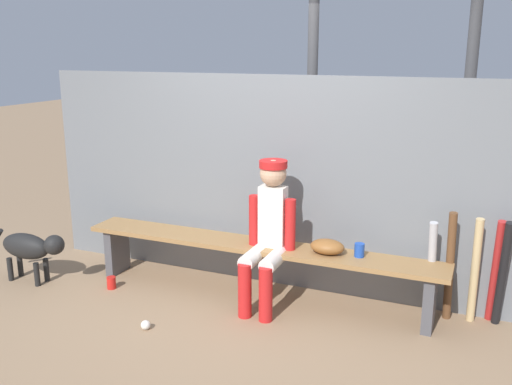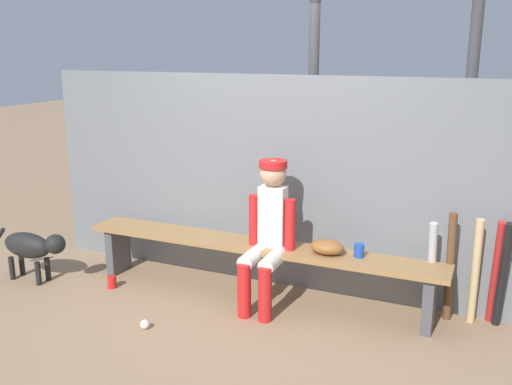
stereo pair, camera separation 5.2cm
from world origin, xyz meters
The scene contains 14 objects.
ground_plane centered at (0.00, 0.00, 0.00)m, with size 30.00×30.00×0.00m, color #937556.
chainlink_fence centered at (0.00, 0.36, 0.95)m, with size 4.56×0.03×1.89m, color slate.
dugout_bench centered at (0.00, 0.00, 0.39)m, with size 3.20×0.36×0.49m.
player_seated centered at (0.15, -0.11, 0.67)m, with size 0.41×0.55×1.23m.
baseball_glove centered at (0.63, 0.00, 0.55)m, with size 0.28×0.20×0.12m, color brown.
bat_aluminum_silver centered at (1.43, 0.18, 0.41)m, with size 0.06×0.06×0.82m, color #B7B7BC.
bat_wood_dark centered at (1.56, 0.19, 0.45)m, with size 0.06×0.06×0.90m, color brown.
bat_wood_natural centered at (1.75, 0.22, 0.44)m, with size 0.06×0.06×0.87m, color tan.
bat_aluminum_red centered at (1.89, 0.27, 0.43)m, with size 0.06×0.06×0.87m, color #B22323.
bat_aluminum_black centered at (1.94, 0.21, 0.44)m, with size 0.06×0.06×0.89m, color black.
baseball centered at (-0.56, -0.88, 0.04)m, with size 0.07×0.07×0.07m, color white.
cup_on_ground centered at (-1.27, -0.35, 0.06)m, with size 0.08×0.08×0.11m, color red.
cup_on_bench centered at (0.88, 0.04, 0.55)m, with size 0.08×0.08×0.11m, color #1E47AD.
dog centered at (-2.03, -0.50, 0.34)m, with size 0.84×0.20×0.49m.
Camera 1 is at (1.76, -4.18, 2.11)m, focal length 39.50 mm.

